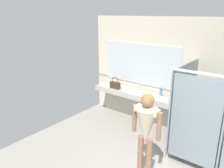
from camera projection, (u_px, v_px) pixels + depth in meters
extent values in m
cube|color=#B2ADA3|center=(134.00, 94.00, 6.27)|extent=(2.42, 0.56, 0.14)
cube|color=#B2ADA3|center=(138.00, 105.00, 6.58)|extent=(2.42, 0.08, 0.74)
cube|color=beige|center=(111.00, 88.00, 6.72)|extent=(0.42, 0.31, 0.11)
cylinder|color=silver|center=(115.00, 82.00, 6.85)|extent=(0.04, 0.04, 0.11)
cylinder|color=silver|center=(114.00, 81.00, 6.79)|extent=(0.03, 0.11, 0.03)
sphere|color=silver|center=(117.00, 84.00, 6.82)|extent=(0.04, 0.04, 0.04)
cube|color=beige|center=(134.00, 93.00, 6.24)|extent=(0.42, 0.31, 0.11)
cylinder|color=silver|center=(138.00, 88.00, 6.37)|extent=(0.04, 0.04, 0.11)
cylinder|color=silver|center=(137.00, 87.00, 6.32)|extent=(0.03, 0.11, 0.03)
sphere|color=silver|center=(140.00, 89.00, 6.35)|extent=(0.04, 0.04, 0.04)
cube|color=beige|center=(160.00, 100.00, 5.77)|extent=(0.42, 0.31, 0.11)
cylinder|color=silver|center=(164.00, 94.00, 5.90)|extent=(0.04, 0.04, 0.11)
cylinder|color=silver|center=(164.00, 93.00, 5.85)|extent=(0.03, 0.11, 0.03)
sphere|color=silver|center=(167.00, 95.00, 5.87)|extent=(0.04, 0.04, 0.04)
cube|color=silver|center=(141.00, 64.00, 6.25)|extent=(2.32, 0.02, 1.13)
cube|color=gray|center=(183.00, 104.00, 4.97)|extent=(0.03, 1.42, 1.83)
cylinder|color=silver|center=(167.00, 156.00, 4.78)|extent=(0.05, 0.05, 0.12)
cube|color=gray|center=(194.00, 122.00, 4.17)|extent=(0.90, 0.03, 1.73)
cylinder|color=#8C664C|center=(149.00, 159.00, 4.11)|extent=(0.11, 0.11, 0.81)
cylinder|color=#8C664C|center=(140.00, 155.00, 4.22)|extent=(0.11, 0.11, 0.81)
cone|color=beige|center=(146.00, 127.00, 3.97)|extent=(0.41, 0.41, 0.70)
cube|color=beige|center=(147.00, 110.00, 3.88)|extent=(0.44, 0.17, 0.10)
cylinder|color=#8C664C|center=(159.00, 127.00, 3.80)|extent=(0.08, 0.08, 0.52)
cylinder|color=#8C664C|center=(134.00, 118.00, 4.10)|extent=(0.08, 0.08, 0.52)
sphere|color=#8C664C|center=(147.00, 101.00, 3.83)|extent=(0.22, 0.22, 0.22)
sphere|color=olive|center=(148.00, 100.00, 3.83)|extent=(0.22, 0.22, 0.22)
cube|color=#3F2D1E|center=(115.00, 85.00, 6.45)|extent=(0.31, 0.11, 0.19)
torus|color=#3F2D1E|center=(115.00, 81.00, 6.41)|extent=(0.23, 0.02, 0.23)
cylinder|color=teal|center=(161.00, 93.00, 5.93)|extent=(0.07, 0.07, 0.15)
cylinder|color=black|center=(161.00, 89.00, 5.90)|extent=(0.03, 0.03, 0.04)
cylinder|color=beige|center=(147.00, 95.00, 5.86)|extent=(0.07, 0.07, 0.09)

